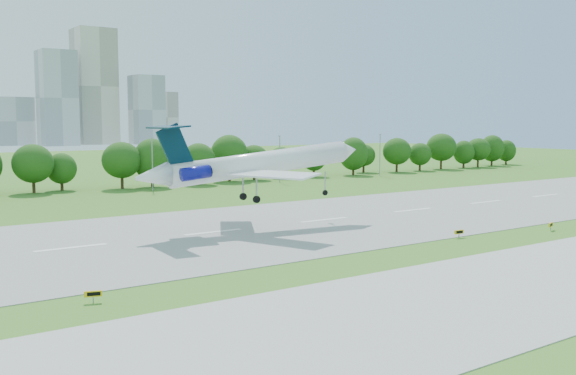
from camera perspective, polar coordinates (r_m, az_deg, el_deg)
name	(u,v)px	position (r m, az deg, el deg)	size (l,w,h in m)	color
ground	(321,265)	(71.32, 2.94, -6.86)	(600.00, 600.00, 0.00)	#33691B
runway	(213,232)	(91.97, -6.66, -3.98)	(400.00, 45.00, 0.08)	gray
taxiway	(447,302)	(58.57, 13.94, -9.82)	(400.00, 23.00, 0.08)	#ADADA8
tree_line	(73,164)	(153.33, -18.60, 2.00)	(288.40, 8.40, 10.40)	#382314
light_poles	(75,166)	(143.04, -18.44, 1.81)	(175.90, 0.25, 12.19)	gray
skyline	(90,100)	(468.14, -17.18, 7.41)	(127.00, 52.00, 80.00)	#B2B2B7
airliner	(250,164)	(94.05, -3.39, 2.11)	(36.96, 26.76, 11.59)	white
taxi_sign_left	(93,294)	(58.96, -16.94, -9.05)	(1.49, 0.66, 1.07)	gray
taxi_sign_centre	(459,232)	(90.19, 14.96, -3.85)	(1.54, 0.33, 1.08)	gray
taxi_sign_right	(551,225)	(100.44, 22.33, -3.09)	(1.60, 0.69, 1.14)	gray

